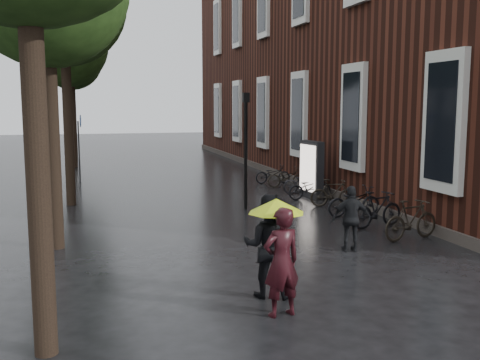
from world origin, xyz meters
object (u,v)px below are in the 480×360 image
object	(u,v)px
ad_lightbox	(311,169)
lamp_post	(246,139)
parked_bicycles	(327,192)
person_black	(268,246)
pedestrian_walking	(351,219)
person_burgundy	(282,262)

from	to	relation	value
ad_lightbox	lamp_post	bearing A→B (deg)	-156.18
parked_bicycles	person_black	bearing A→B (deg)	-120.52
pedestrian_walking	ad_lightbox	size ratio (longest dim) A/B	0.74
parked_bicycles	pedestrian_walking	bearing A→B (deg)	-108.82
person_black	parked_bicycles	size ratio (longest dim) A/B	0.16
pedestrian_walking	parked_bicycles	world-z (taller)	pedestrian_walking
parked_bicycles	ad_lightbox	world-z (taller)	ad_lightbox
ad_lightbox	pedestrian_walking	bearing A→B (deg)	-110.58
lamp_post	person_burgundy	bearing A→B (deg)	-102.51
person_black	lamp_post	world-z (taller)	lamp_post
person_burgundy	person_black	xyz separation A→B (m)	(0.08, 0.96, 0.03)
parked_bicycles	lamp_post	size ratio (longest dim) A/B	2.98
lamp_post	ad_lightbox	bearing A→B (deg)	28.75
pedestrian_walking	ad_lightbox	world-z (taller)	ad_lightbox
pedestrian_walking	person_burgundy	bearing A→B (deg)	59.13
person_black	parked_bicycles	world-z (taller)	person_black
person_burgundy	lamp_post	distance (m)	9.51
pedestrian_walking	ad_lightbox	bearing A→B (deg)	-95.54
person_burgundy	parked_bicycles	bearing A→B (deg)	-129.25
person_burgundy	person_black	world-z (taller)	person_black
person_burgundy	ad_lightbox	distance (m)	11.95
ad_lightbox	lamp_post	world-z (taller)	lamp_post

